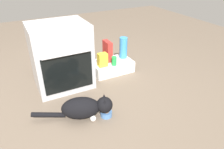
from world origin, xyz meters
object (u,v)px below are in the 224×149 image
object	(u,v)px
cereal_box	(108,51)
snack_bag	(103,60)
pantry_cabinet	(112,66)
soda_can	(114,61)
cat	(85,108)
water_bottle	(123,48)
oven	(61,56)
food_bowl	(106,113)

from	to	relation	value
cereal_box	snack_bag	bearing A→B (deg)	-136.55
pantry_cabinet	soda_can	distance (m)	0.19
cat	soda_can	size ratio (longest dim) A/B	6.38
cereal_box	water_bottle	bearing A→B (deg)	-4.44
cat	snack_bag	world-z (taller)	snack_bag
soda_can	snack_bag	distance (m)	0.16
water_bottle	oven	bearing A→B (deg)	-175.11
oven	snack_bag	bearing A→B (deg)	-3.89
pantry_cabinet	food_bowl	xyz separation A→B (m)	(-0.49, -0.83, -0.05)
oven	pantry_cabinet	world-z (taller)	oven
cat	snack_bag	distance (m)	0.86
cat	food_bowl	bearing A→B (deg)	0.00
food_bowl	water_bottle	distance (m)	1.14
cereal_box	soda_can	bearing A→B (deg)	-86.90
oven	food_bowl	world-z (taller)	oven
soda_can	snack_bag	xyz separation A→B (m)	(-0.15, 0.04, 0.03)
cat	water_bottle	world-z (taller)	water_bottle
cat	oven	bearing A→B (deg)	111.43
soda_can	cereal_box	xyz separation A→B (m)	(-0.01, 0.18, 0.08)
cereal_box	food_bowl	bearing A→B (deg)	-117.05
pantry_cabinet	cereal_box	world-z (taller)	cereal_box
water_bottle	cereal_box	xyz separation A→B (m)	(-0.24, 0.02, -0.01)
cat	snack_bag	size ratio (longest dim) A/B	4.25
food_bowl	cat	bearing A→B (deg)	159.55
pantry_cabinet	snack_bag	bearing A→B (deg)	-156.65
cat	soda_can	distance (m)	0.92
oven	soda_can	xyz separation A→B (m)	(0.67, -0.08, -0.18)
food_bowl	cereal_box	distance (m)	1.03
pantry_cabinet	food_bowl	distance (m)	0.97
pantry_cabinet	soda_can	world-z (taller)	soda_can
water_bottle	cat	bearing A→B (deg)	-138.22
oven	pantry_cabinet	bearing A→B (deg)	3.27
snack_bag	cereal_box	world-z (taller)	cereal_box
oven	snack_bag	size ratio (longest dim) A/B	4.38
oven	cereal_box	world-z (taller)	oven
oven	pantry_cabinet	size ratio (longest dim) A/B	1.41
water_bottle	snack_bag	bearing A→B (deg)	-163.34
water_bottle	cereal_box	bearing A→B (deg)	175.56
oven	pantry_cabinet	xyz separation A→B (m)	(0.70, 0.04, -0.31)
water_bottle	snack_bag	distance (m)	0.40
cereal_box	oven	bearing A→B (deg)	-171.80
cat	soda_can	xyz separation A→B (m)	(0.66, 0.64, 0.09)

